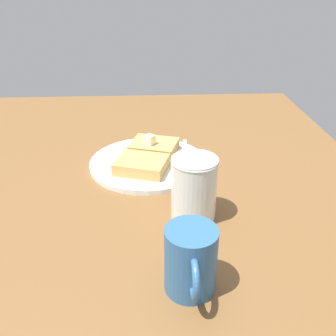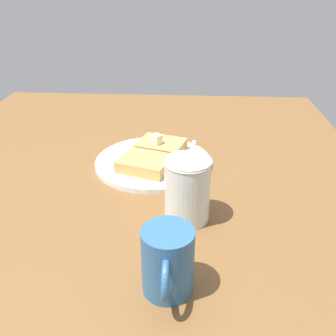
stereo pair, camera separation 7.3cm
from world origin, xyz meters
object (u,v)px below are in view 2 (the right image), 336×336
fork (190,157)px  plate (153,162)px  syrup_jar (187,193)px  coffee_mug (168,262)px

fork → plate: bearing=-79.5°
syrup_jar → coffee_mug: 17.18cm
plate → fork: (-1.54, 8.28, 0.67)cm
plate → fork: fork is taller
plate → fork: bearing=100.5°
plate → syrup_jar: (20.14, 7.88, 4.54)cm
fork → coffee_mug: 38.96cm
syrup_jar → coffee_mug: bearing=-7.8°
fork → syrup_jar: 22.02cm
fork → syrup_jar: bearing=-1.1°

